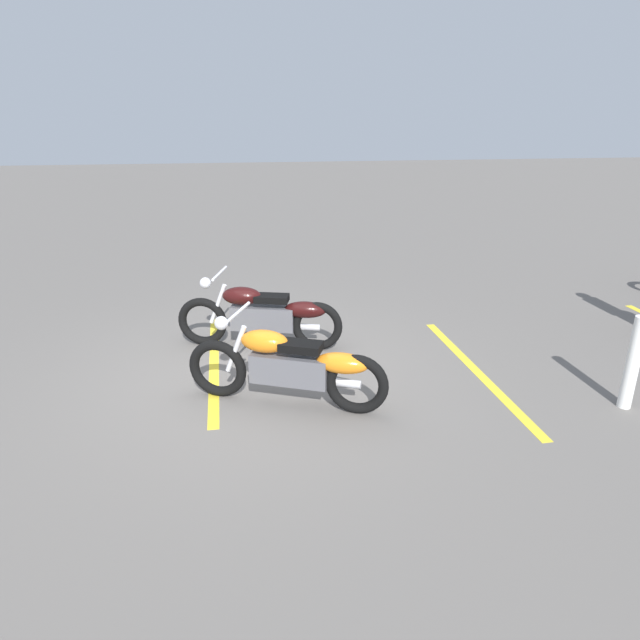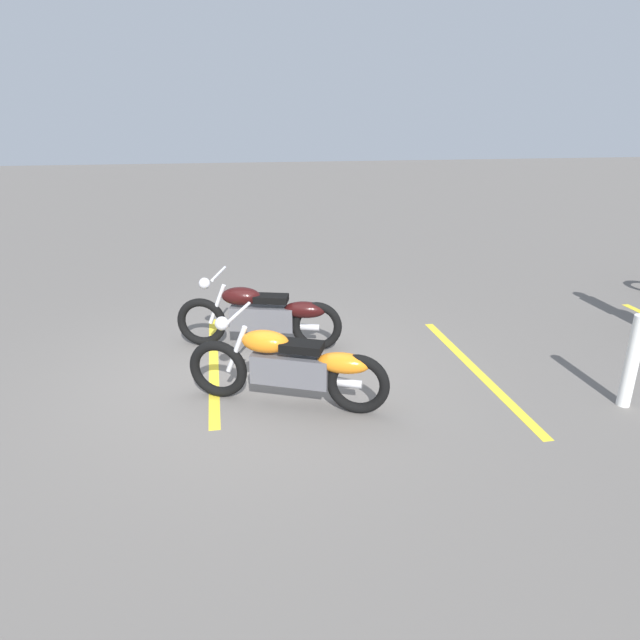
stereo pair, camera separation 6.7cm
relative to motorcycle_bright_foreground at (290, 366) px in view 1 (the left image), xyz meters
name	(u,v)px [view 1 (the left image)]	position (x,y,z in m)	size (l,w,h in m)	color
ground_plane	(256,373)	(-0.34, 0.82, -0.46)	(60.00, 60.00, 0.00)	#66605B
motorcycle_bright_foreground	(290,366)	(0.00, 0.00, 0.00)	(2.10, 0.97, 1.04)	black
motorcycle_dark_foreground	(263,315)	(-0.19, 1.62, 0.00)	(2.18, 0.79, 1.04)	black
bollard_post	(633,363)	(3.55, -0.60, 0.06)	(0.14, 0.14, 1.04)	white
parking_stripe_near	(214,363)	(-0.86, 1.20, -0.46)	(3.20, 0.12, 0.01)	yellow
parking_stripe_mid	(476,371)	(2.34, 0.47, -0.46)	(3.20, 0.12, 0.01)	yellow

